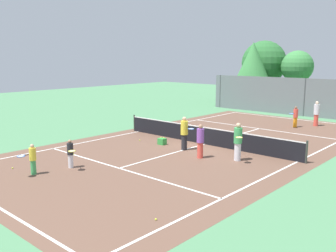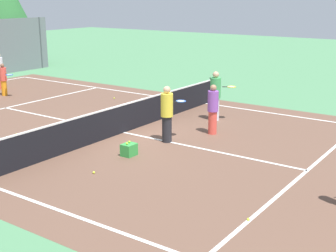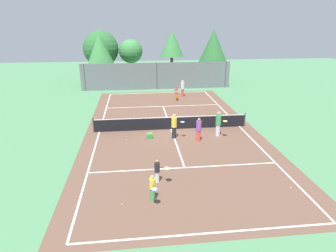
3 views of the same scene
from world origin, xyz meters
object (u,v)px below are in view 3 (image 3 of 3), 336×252
(player_6, at_px, (153,187))
(tennis_ball_1, at_px, (122,204))
(player_4, at_px, (218,123))
(player_1, at_px, (174,126))
(player_2, at_px, (158,171))
(tennis_ball_0, at_px, (144,127))
(tennis_ball_7, at_px, (209,112))
(player_3, at_px, (182,88))
(tennis_ball_3, at_px, (140,119))
(player_5, at_px, (199,129))
(tennis_ball_5, at_px, (140,129))
(tennis_ball_4, at_px, (126,140))
(ball_crate, at_px, (150,136))
(tennis_ball_2, at_px, (122,171))
(tennis_ball_6, at_px, (291,188))
(player_0, at_px, (176,93))

(player_6, bearing_deg, tennis_ball_1, -171.46)
(player_4, height_order, player_6, player_4)
(player_1, xyz_separation_m, player_2, (-1.67, -5.98, -0.26))
(tennis_ball_0, distance_m, tennis_ball_7, 6.90)
(player_3, height_order, tennis_ball_3, player_3)
(player_3, relative_size, player_5, 1.07)
(player_3, relative_size, tennis_ball_5, 27.36)
(player_6, xyz_separation_m, tennis_ball_4, (-1.38, 7.56, -0.65))
(player_4, bearing_deg, player_3, 93.55)
(ball_crate, relative_size, tennis_ball_2, 6.45)
(tennis_ball_0, xyz_separation_m, tennis_ball_3, (-0.23, 2.16, 0.00))
(tennis_ball_0, distance_m, tennis_ball_6, 12.08)
(player_5, height_order, tennis_ball_6, player_5)
(tennis_ball_3, bearing_deg, player_3, 56.78)
(tennis_ball_2, bearing_deg, ball_crate, 68.87)
(ball_crate, xyz_separation_m, tennis_ball_0, (-0.32, 2.27, -0.15))
(player_0, xyz_separation_m, player_1, (-1.61, -10.41, 0.15))
(tennis_ball_1, relative_size, tennis_ball_7, 1.00)
(player_1, height_order, player_5, player_1)
(player_0, height_order, ball_crate, player_0)
(player_5, bearing_deg, player_6, -118.06)
(tennis_ball_1, bearing_deg, player_0, 74.36)
(player_0, height_order, tennis_ball_7, player_0)
(player_0, bearing_deg, player_5, -89.95)
(player_6, bearing_deg, player_1, 74.98)
(player_3, relative_size, ball_crate, 4.24)
(tennis_ball_5, relative_size, tennis_ball_7, 1.00)
(tennis_ball_1, distance_m, tennis_ball_7, 15.46)
(player_0, relative_size, tennis_ball_5, 22.76)
(player_1, xyz_separation_m, tennis_ball_0, (-2.08, 2.41, -0.90))
(tennis_ball_0, height_order, tennis_ball_5, same)
(player_0, height_order, player_5, player_5)
(player_3, relative_size, tennis_ball_6, 27.36)
(tennis_ball_3, bearing_deg, player_5, -53.42)
(player_4, distance_m, tennis_ball_3, 7.20)
(ball_crate, height_order, tennis_ball_5, ball_crate)
(tennis_ball_2, bearing_deg, player_2, -36.54)
(player_0, relative_size, ball_crate, 3.53)
(player_2, bearing_deg, player_6, -102.73)
(ball_crate, relative_size, tennis_ball_0, 6.45)
(tennis_ball_0, relative_size, tennis_ball_7, 1.00)
(player_2, height_order, tennis_ball_7, player_2)
(tennis_ball_3, relative_size, tennis_ball_7, 1.00)
(player_6, bearing_deg, tennis_ball_6, 1.77)
(tennis_ball_0, relative_size, tennis_ball_6, 1.00)
(tennis_ball_0, height_order, tennis_ball_3, same)
(player_1, distance_m, tennis_ball_3, 5.19)
(player_0, distance_m, tennis_ball_3, 7.07)
(tennis_ball_7, bearing_deg, player_2, -115.78)
(player_1, xyz_separation_m, tennis_ball_4, (-3.42, -0.04, -0.90))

